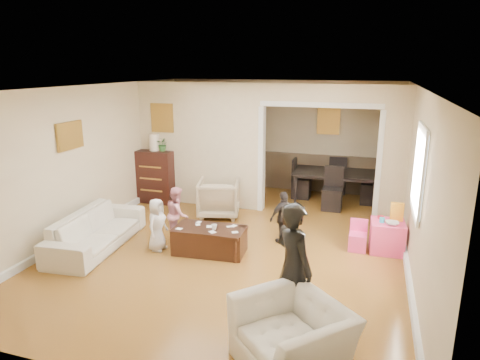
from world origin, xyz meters
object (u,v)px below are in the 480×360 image
(armchair_back, at_px, (219,198))
(table_lamp, at_px, (154,142))
(cyan_cup, at_px, (382,220))
(child_toddler, at_px, (284,217))
(sofa, at_px, (96,230))
(dresser, at_px, (156,176))
(coffee_cup, at_px, (214,227))
(armchair_front, at_px, (292,336))
(play_table, at_px, (387,237))
(child_kneel_a, at_px, (157,225))
(child_kneel_b, at_px, (178,214))
(adult_person, at_px, (293,267))
(coffee_table, at_px, (210,240))
(dining_table, at_px, (335,186))

(armchair_back, bearing_deg, table_lamp, -30.69)
(cyan_cup, distance_m, child_toddler, 1.58)
(sofa, height_order, dresser, dresser)
(coffee_cup, height_order, cyan_cup, cyan_cup)
(armchair_front, bearing_deg, play_table, 116.49)
(dresser, distance_m, table_lamp, 0.75)
(sofa, distance_m, dresser, 2.55)
(play_table, relative_size, child_kneel_a, 0.60)
(table_lamp, distance_m, child_kneel_b, 2.48)
(armchair_front, relative_size, adult_person, 0.69)
(child_kneel_a, bearing_deg, table_lamp, 33.85)
(armchair_front, relative_size, coffee_table, 0.93)
(dresser, bearing_deg, child_toddler, -24.12)
(cyan_cup, xyz_separation_m, adult_person, (-0.98, -2.49, 0.22))
(coffee_table, distance_m, cyan_cup, 2.78)
(dresser, xyz_separation_m, cyan_cup, (4.72, -1.30, -0.03))
(adult_person, distance_m, child_kneel_b, 3.05)
(coffee_cup, height_order, child_kneel_b, child_kneel_b)
(armchair_back, height_order, cyan_cup, armchair_back)
(sofa, relative_size, armchair_back, 2.51)
(armchair_front, distance_m, coffee_table, 2.88)
(cyan_cup, bearing_deg, adult_person, -111.39)
(table_lamp, height_order, play_table, table_lamp)
(child_toddler, bearing_deg, child_kneel_a, -19.22)
(armchair_back, bearing_deg, child_toddler, 134.08)
(dresser, distance_m, cyan_cup, 4.89)
(coffee_cup, distance_m, child_kneel_a, 0.96)
(child_kneel_b, bearing_deg, coffee_cup, -138.20)
(adult_person, xyz_separation_m, child_toddler, (-0.59, 2.38, -0.31))
(play_table, height_order, adult_person, adult_person)
(coffee_table, height_order, dining_table, dining_table)
(sofa, xyz_separation_m, coffee_table, (1.86, 0.36, -0.09))
(dining_table, bearing_deg, child_toddler, -105.08)
(adult_person, relative_size, child_kneel_b, 1.60)
(table_lamp, bearing_deg, child_kneel_b, -53.04)
(armchair_front, xyz_separation_m, adult_person, (-0.12, 0.64, 0.42))
(cyan_cup, distance_m, adult_person, 2.68)
(child_kneel_a, bearing_deg, coffee_table, -74.56)
(armchair_front, bearing_deg, armchair_back, 162.57)
(armchair_back, xyz_separation_m, adult_person, (2.10, -3.30, 0.39))
(coffee_cup, xyz_separation_m, child_kneel_b, (-0.80, 0.35, 0.01))
(child_kneel_a, bearing_deg, armchair_back, -6.62)
(coffee_table, relative_size, dining_table, 0.61)
(cyan_cup, bearing_deg, dining_table, 110.71)
(armchair_front, relative_size, coffee_cup, 11.45)
(table_lamp, distance_m, cyan_cup, 4.96)
(coffee_table, bearing_deg, cyan_cup, 18.26)
(child_toddler, bearing_deg, sofa, -23.72)
(armchair_front, height_order, dresser, dresser)
(sofa, relative_size, coffee_cup, 22.17)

